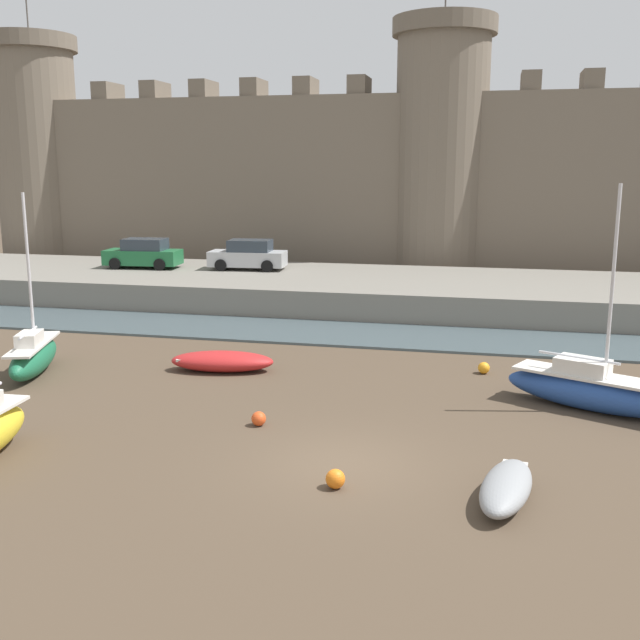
{
  "coord_description": "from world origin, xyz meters",
  "views": [
    {
      "loc": [
        3.22,
        -16.42,
        6.97
      ],
      "look_at": [
        -1.59,
        4.5,
        2.5
      ],
      "focal_mm": 42.0,
      "sensor_mm": 36.0,
      "label": 1
    }
  ],
  "objects_px": {
    "sailboat_midflat_right": "(594,390)",
    "rowboat_midflat_centre": "(506,486)",
    "rowboat_near_channel_right": "(222,361)",
    "mooring_buoy_near_channel": "(335,479)",
    "car_quay_east": "(248,255)",
    "mooring_buoy_mid_mud": "(484,368)",
    "mooring_buoy_near_shore": "(259,419)",
    "sailboat_midflat_left": "(33,356)",
    "car_quay_centre_east": "(143,254)"
  },
  "relations": [
    {
      "from": "mooring_buoy_near_shore",
      "to": "car_quay_centre_east",
      "type": "xyz_separation_m",
      "value": [
        -12.73,
        19.36,
        1.95
      ]
    },
    {
      "from": "rowboat_near_channel_right",
      "to": "mooring_buoy_mid_mud",
      "type": "distance_m",
      "value": 8.94
    },
    {
      "from": "rowboat_near_channel_right",
      "to": "mooring_buoy_mid_mud",
      "type": "xyz_separation_m",
      "value": [
        8.78,
        1.68,
        -0.16
      ]
    },
    {
      "from": "sailboat_midflat_right",
      "to": "mooring_buoy_mid_mud",
      "type": "xyz_separation_m",
      "value": [
        -3.13,
        3.22,
        -0.41
      ]
    },
    {
      "from": "mooring_buoy_mid_mud",
      "to": "sailboat_midflat_left",
      "type": "bearing_deg",
      "value": -166.98
    },
    {
      "from": "mooring_buoy_mid_mud",
      "to": "sailboat_midflat_right",
      "type": "bearing_deg",
      "value": -45.83
    },
    {
      "from": "rowboat_near_channel_right",
      "to": "car_quay_east",
      "type": "height_order",
      "value": "car_quay_east"
    },
    {
      "from": "rowboat_midflat_centre",
      "to": "sailboat_midflat_left",
      "type": "xyz_separation_m",
      "value": [
        -15.48,
        6.53,
        0.31
      ]
    },
    {
      "from": "rowboat_near_channel_right",
      "to": "car_quay_centre_east",
      "type": "xyz_separation_m",
      "value": [
        -9.84,
        14.36,
        1.79
      ]
    },
    {
      "from": "rowboat_midflat_centre",
      "to": "mooring_buoy_near_shore",
      "type": "bearing_deg",
      "value": 153.1
    },
    {
      "from": "rowboat_midflat_centre",
      "to": "mooring_buoy_near_channel",
      "type": "bearing_deg",
      "value": -177.35
    },
    {
      "from": "mooring_buoy_near_channel",
      "to": "mooring_buoy_near_shore",
      "type": "height_order",
      "value": "mooring_buoy_near_channel"
    },
    {
      "from": "car_quay_centre_east",
      "to": "car_quay_east",
      "type": "xyz_separation_m",
      "value": [
        5.84,
        0.67,
        0.0
      ]
    },
    {
      "from": "sailboat_midflat_left",
      "to": "car_quay_centre_east",
      "type": "height_order",
      "value": "sailboat_midflat_left"
    },
    {
      "from": "mooring_buoy_near_channel",
      "to": "mooring_buoy_near_shore",
      "type": "distance_m",
      "value": 4.49
    },
    {
      "from": "sailboat_midflat_left",
      "to": "car_quay_east",
      "type": "xyz_separation_m",
      "value": [
        2.1,
        16.8,
        1.51
      ]
    },
    {
      "from": "sailboat_midflat_right",
      "to": "car_quay_east",
      "type": "bearing_deg",
      "value": 133.82
    },
    {
      "from": "rowboat_midflat_centre",
      "to": "mooring_buoy_near_shore",
      "type": "height_order",
      "value": "rowboat_midflat_centre"
    },
    {
      "from": "sailboat_midflat_right",
      "to": "car_quay_centre_east",
      "type": "xyz_separation_m",
      "value": [
        -21.75,
        15.91,
        1.53
      ]
    },
    {
      "from": "sailboat_midflat_right",
      "to": "sailboat_midflat_left",
      "type": "distance_m",
      "value": 18.01
    },
    {
      "from": "rowboat_near_channel_right",
      "to": "mooring_buoy_near_shore",
      "type": "xyz_separation_m",
      "value": [
        2.89,
        -5.0,
        -0.16
      ]
    },
    {
      "from": "car_quay_east",
      "to": "mooring_buoy_mid_mud",
      "type": "bearing_deg",
      "value": -46.27
    },
    {
      "from": "rowboat_midflat_centre",
      "to": "car_quay_east",
      "type": "relative_size",
      "value": 0.71
    },
    {
      "from": "sailboat_midflat_right",
      "to": "rowboat_midflat_centre",
      "type": "bearing_deg",
      "value": -110.55
    },
    {
      "from": "sailboat_midflat_left",
      "to": "car_quay_east",
      "type": "height_order",
      "value": "sailboat_midflat_left"
    },
    {
      "from": "car_quay_centre_east",
      "to": "mooring_buoy_mid_mud",
      "type": "bearing_deg",
      "value": -34.27
    },
    {
      "from": "rowboat_midflat_centre",
      "to": "car_quay_east",
      "type": "distance_m",
      "value": 26.96
    },
    {
      "from": "car_quay_east",
      "to": "sailboat_midflat_left",
      "type": "bearing_deg",
      "value": -97.11
    },
    {
      "from": "sailboat_midflat_right",
      "to": "mooring_buoy_near_channel",
      "type": "bearing_deg",
      "value": -131.73
    },
    {
      "from": "mooring_buoy_near_channel",
      "to": "car_quay_east",
      "type": "bearing_deg",
      "value": 112.52
    },
    {
      "from": "sailboat_midflat_left",
      "to": "mooring_buoy_mid_mud",
      "type": "height_order",
      "value": "sailboat_midflat_left"
    },
    {
      "from": "mooring_buoy_mid_mud",
      "to": "mooring_buoy_near_shore",
      "type": "height_order",
      "value": "same"
    },
    {
      "from": "rowboat_near_channel_right",
      "to": "mooring_buoy_near_channel",
      "type": "xyz_separation_m",
      "value": [
        5.74,
        -8.46,
        -0.14
      ]
    },
    {
      "from": "sailboat_midflat_right",
      "to": "sailboat_midflat_left",
      "type": "relative_size",
      "value": 1.06
    },
    {
      "from": "sailboat_midflat_right",
      "to": "mooring_buoy_near_channel",
      "type": "height_order",
      "value": "sailboat_midflat_right"
    },
    {
      "from": "mooring_buoy_near_shore",
      "to": "sailboat_midflat_right",
      "type": "bearing_deg",
      "value": 20.94
    },
    {
      "from": "rowboat_near_channel_right",
      "to": "sailboat_midflat_right",
      "type": "xyz_separation_m",
      "value": [
        11.91,
        -1.54,
        0.25
      ]
    },
    {
      "from": "rowboat_midflat_centre",
      "to": "sailboat_midflat_left",
      "type": "height_order",
      "value": "sailboat_midflat_left"
    },
    {
      "from": "sailboat_midflat_right",
      "to": "rowboat_midflat_centre",
      "type": "height_order",
      "value": "sailboat_midflat_right"
    },
    {
      "from": "rowboat_near_channel_right",
      "to": "car_quay_centre_east",
      "type": "distance_m",
      "value": 17.5
    },
    {
      "from": "car_quay_centre_east",
      "to": "mooring_buoy_near_shore",
      "type": "bearing_deg",
      "value": -56.68
    },
    {
      "from": "sailboat_midflat_right",
      "to": "car_quay_centre_east",
      "type": "height_order",
      "value": "sailboat_midflat_right"
    },
    {
      "from": "rowboat_midflat_centre",
      "to": "car_quay_centre_east",
      "type": "distance_m",
      "value": 29.77
    },
    {
      "from": "sailboat_midflat_right",
      "to": "mooring_buoy_near_shore",
      "type": "distance_m",
      "value": 9.67
    },
    {
      "from": "car_quay_east",
      "to": "mooring_buoy_near_shore",
      "type": "bearing_deg",
      "value": -71.03
    },
    {
      "from": "mooring_buoy_near_channel",
      "to": "car_quay_east",
      "type": "relative_size",
      "value": 0.1
    },
    {
      "from": "sailboat_midflat_right",
      "to": "mooring_buoy_near_shore",
      "type": "bearing_deg",
      "value": -159.06
    },
    {
      "from": "car_quay_east",
      "to": "sailboat_midflat_right",
      "type": "bearing_deg",
      "value": -46.18
    },
    {
      "from": "rowboat_near_channel_right",
      "to": "mooring_buoy_near_channel",
      "type": "height_order",
      "value": "rowboat_near_channel_right"
    },
    {
      "from": "sailboat_midflat_right",
      "to": "car_quay_centre_east",
      "type": "bearing_deg",
      "value": 143.82
    }
  ]
}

